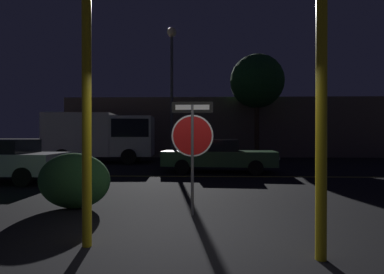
% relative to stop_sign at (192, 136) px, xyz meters
% --- Properties ---
extents(ground_plane, '(260.00, 260.00, 0.00)m').
position_rel_stop_sign_xyz_m(ground_plane, '(0.10, -1.50, -1.58)').
color(ground_plane, black).
extents(road_center_stripe, '(38.45, 0.12, 0.01)m').
position_rel_stop_sign_xyz_m(road_center_stripe, '(0.10, 5.57, -1.58)').
color(road_center_stripe, gold).
rests_on(road_center_stripe, ground_plane).
extents(stop_sign, '(0.84, 0.06, 2.26)m').
position_rel_stop_sign_xyz_m(stop_sign, '(0.00, 0.00, 0.00)').
color(stop_sign, '#4C4C51').
rests_on(stop_sign, ground_plane).
extents(yellow_pole_left, '(0.13, 0.13, 3.59)m').
position_rel_stop_sign_xyz_m(yellow_pole_left, '(-1.47, -1.73, 0.21)').
color(yellow_pole_left, yellow).
rests_on(yellow_pole_left, ground_plane).
extents(yellow_pole_right, '(0.14, 0.14, 3.34)m').
position_rel_stop_sign_xyz_m(yellow_pole_right, '(1.72, -2.09, 0.09)').
color(yellow_pole_right, yellow).
rests_on(yellow_pole_right, ground_plane).
extents(hedge_bush_1, '(1.58, 0.79, 1.21)m').
position_rel_stop_sign_xyz_m(hedge_bush_1, '(-2.59, 0.46, -0.98)').
color(hedge_bush_1, '#285B2D').
rests_on(hedge_bush_1, ground_plane).
extents(passing_car_1, '(4.09, 1.95, 1.45)m').
position_rel_stop_sign_xyz_m(passing_car_1, '(-6.54, 3.98, -0.85)').
color(passing_car_1, silver).
rests_on(passing_car_1, ground_plane).
extents(passing_car_2, '(4.98, 2.21, 1.40)m').
position_rel_stop_sign_xyz_m(passing_car_2, '(0.91, 6.99, -0.88)').
color(passing_car_2, '#335B38').
rests_on(passing_car_2, ground_plane).
extents(delivery_truck, '(6.12, 2.76, 2.85)m').
position_rel_stop_sign_xyz_m(delivery_truck, '(-5.52, 11.29, 0.03)').
color(delivery_truck, silver).
rests_on(delivery_truck, ground_plane).
extents(street_lamp, '(0.52, 0.52, 7.57)m').
position_rel_stop_sign_xyz_m(street_lamp, '(-1.46, 10.60, 3.60)').
color(street_lamp, '#4C4C51').
rests_on(street_lamp, ground_plane).
extents(tree_0, '(3.61, 3.61, 7.03)m').
position_rel_stop_sign_xyz_m(tree_0, '(3.92, 14.29, 3.62)').
color(tree_0, '#422D1E').
rests_on(tree_0, ground_plane).
extents(building_backdrop, '(23.81, 3.73, 4.33)m').
position_rel_stop_sign_xyz_m(building_backdrop, '(2.11, 17.30, 0.58)').
color(building_backdrop, '#6B5B4C').
rests_on(building_backdrop, ground_plane).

